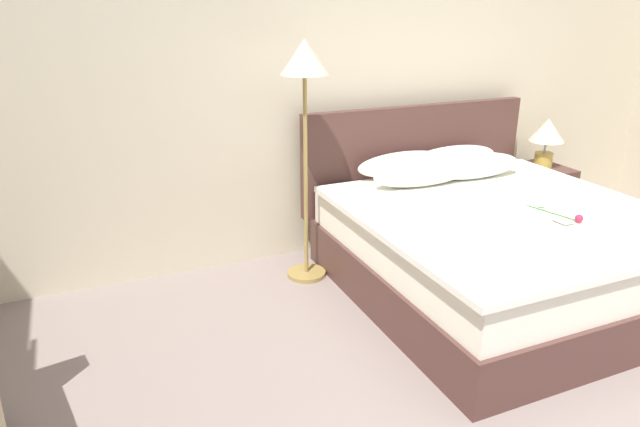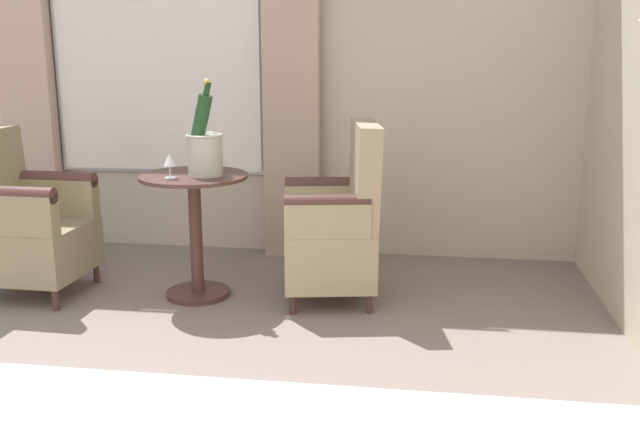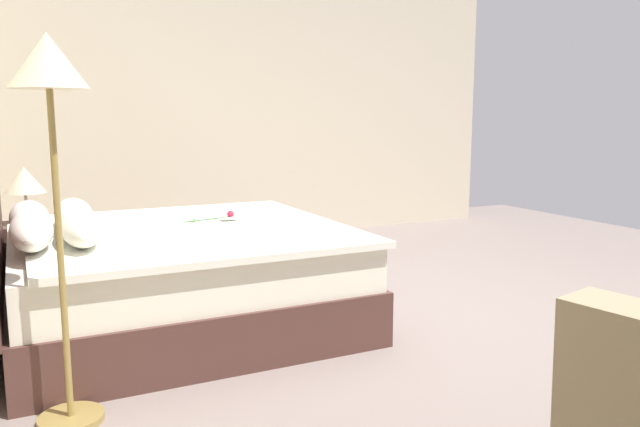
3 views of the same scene
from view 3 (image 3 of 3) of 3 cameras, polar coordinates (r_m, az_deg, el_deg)
The scene contains 6 objects.
ground_plane at distance 4.17m, azimuth 12.50°, elevation -9.87°, with size 8.17×8.17×0.00m, color gray.
wall_far_side at distance 6.93m, azimuth -5.09°, elevation 10.34°, with size 0.12×5.65×3.01m.
bed at distance 4.06m, azimuth -13.82°, elevation -5.28°, with size 1.96×2.09×1.12m.
nightstand at distance 5.13m, azimuth -24.97°, elevation -3.83°, with size 0.43×0.47×0.54m.
bedside_lamp at distance 5.04m, azimuth -25.38°, elevation 2.35°, with size 0.29×0.29×0.42m.
floor_lamp_brass at distance 2.79m, azimuth -23.42°, elevation 9.13°, with size 0.32×0.32×1.66m.
Camera 3 is at (-3.07, 2.50, 1.33)m, focal length 35.00 mm.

